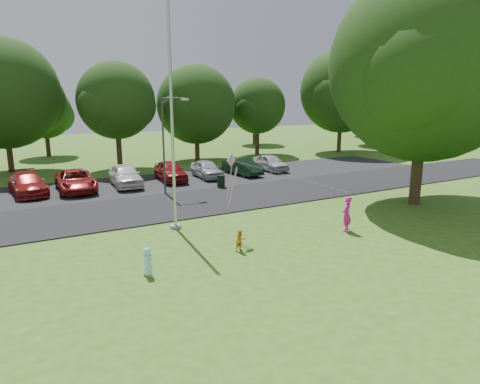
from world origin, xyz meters
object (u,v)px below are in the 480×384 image
trash_can (221,182)px  kite (234,171)px  flagpole (172,138)px  big_tree (426,71)px  child_yellow (240,241)px  street_lamp (167,136)px  child_blue (148,262)px  woman (347,214)px

trash_can → kite: (-4.02, -9.25, 2.45)m
kite → flagpole: bearing=106.1°
big_tree → child_yellow: (-12.26, -1.75, -6.84)m
flagpole → trash_can: (5.84, 6.89, -3.74)m
trash_can → child_yellow: (-4.69, -10.96, 0.01)m
trash_can → kite: kite is taller
street_lamp → trash_can: size_ratio=7.03×
flagpole → child_yellow: (1.15, -4.07, -3.73)m
child_blue → kite: 5.58m
flagpole → woman: flagpole is taller
trash_can → big_tree: 13.75m
flagpole → kite: bearing=-52.4°
woman → kite: 5.50m
child_blue → kite: kite is taller
flagpole → child_yellow: flagpole is taller
trash_can → woman: size_ratio=0.53×
flagpole → kite: (1.82, -2.36, -1.29)m
big_tree → child_blue: bearing=-172.1°
flagpole → trash_can: size_ratio=11.71×
child_blue → street_lamp: bearing=-26.7°
trash_can → child_blue: 14.30m
street_lamp → trash_can: street_lamp is taller
trash_can → child_yellow: size_ratio=0.98×
flagpole → child_blue: bearing=-120.9°
flagpole → woman: bearing=-32.2°
flagpole → child_blue: flagpole is taller
flagpole → trash_can: flagpole is taller
street_lamp → flagpole: bearing=-101.6°
child_yellow → big_tree: bearing=1.8°
child_blue → woman: bearing=-90.9°
street_lamp → trash_can: bearing=5.4°
big_tree → kite: bearing=-179.8°
big_tree → trash_can: bearing=129.4°
big_tree → street_lamp: bearing=140.4°
street_lamp → child_yellow: size_ratio=6.88×
kite → child_blue: bearing=-175.7°
child_blue → kite: size_ratio=0.19×
flagpole → big_tree: 13.96m
big_tree → child_blue: big_tree is taller
child_yellow → flagpole: bearing=99.5°
street_lamp → woman: (4.36, -11.09, -2.81)m
child_yellow → kite: (0.66, 1.72, 2.44)m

